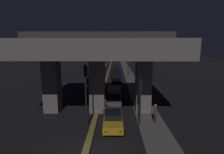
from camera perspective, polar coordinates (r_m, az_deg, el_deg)
The scene contains 18 objects.
median_divider at distance 46.09m, azimuth -1.30°, elevation 1.19°, with size 0.49×126.00×0.24m, color olive.
sidewalk_right at distance 39.30m, azimuth 6.14°, elevation -0.51°, with size 2.56×126.00×0.13m, color #5B5956.
elevated_overpass at distance 18.82m, azimuth -4.99°, elevation 7.68°, with size 16.45×11.33×8.73m.
traffic_light_left_of_median at distance 15.73m, azimuth -8.56°, elevation -2.37°, with size 0.30×0.49×5.74m.
traffic_light_right_of_median at distance 15.87m, azimuth 9.20°, elevation -5.31°, with size 0.30×0.49×4.50m.
street_lamp at distance 42.36m, azimuth 4.75°, elevation 6.14°, with size 2.62×0.32×7.23m.
car_taxi_yellow_lead at distance 16.33m, azimuth 0.32°, elevation -13.39°, with size 1.89×4.75×1.46m.
car_grey_second at distance 22.56m, azimuth 0.66°, elevation -5.93°, with size 2.11×4.61×1.99m.
car_dark_blue_third at distance 29.23m, azimuth 1.31°, elevation -2.52°, with size 1.92×4.00×1.71m.
car_dark_blue_fourth at distance 36.09m, azimuth 1.59°, elevation 0.04°, with size 2.04×4.38×1.83m.
car_black_fifth at distance 41.79m, azimuth 1.01°, elevation 1.40°, with size 2.14×3.99×1.76m.
car_dark_blue_sixth at distance 49.90m, azimuth 1.30°, elevation 2.66°, with size 1.98×4.56×1.60m.
car_white_lead_oncoming at distance 30.82m, azimuth -6.52°, elevation -1.69°, with size 2.00×4.19×1.89m.
car_silver_second_oncoming at distance 44.04m, azimuth -3.91°, elevation 1.85°, with size 1.99×4.17×1.83m.
car_grey_third_oncoming at distance 53.67m, azimuth -3.12°, elevation 3.10°, with size 2.07×4.45×1.43m.
car_grey_fourth_oncoming at distance 64.62m, azimuth -2.34°, elevation 4.30°, with size 2.03×4.42×1.46m.
motorcycle_red_filtering_near at distance 19.52m, azimuth -2.39°, elevation -9.80°, with size 0.33×1.90×1.46m.
pedestrian_on_sidewalk at distance 17.16m, azimuth 13.95°, elevation -11.39°, with size 0.30×0.30×1.80m.
Camera 1 is at (2.02, -10.49, 7.26)m, focal length 28.00 mm.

